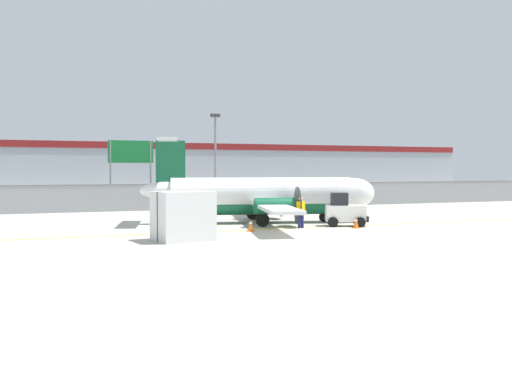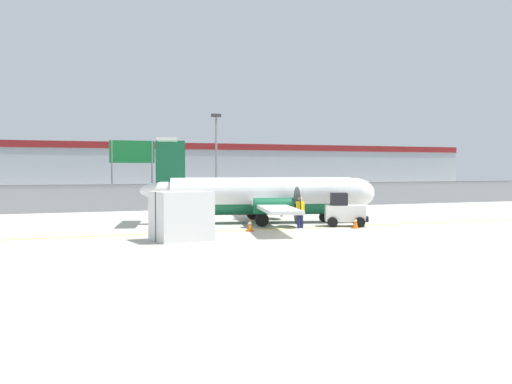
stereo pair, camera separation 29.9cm
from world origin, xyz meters
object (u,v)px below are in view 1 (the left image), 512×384
cargo_container (183,216)px  apron_light_pole (215,154)px  parked_car_0 (54,194)px  parked_car_2 (209,190)px  traffic_cone_near_right (356,222)px  parked_car_1 (146,192)px  parked_car_3 (302,191)px  traffic_cone_near_left (251,225)px  highway_sign (131,157)px  baggage_tug (345,211)px  commuter_airplane (266,196)px  ground_crew_worker (301,211)px

cargo_container → apron_light_pole: size_ratio=0.37×
parked_car_0 → parked_car_2: (16.32, 3.96, 0.00)m
traffic_cone_near_right → parked_car_1: size_ratio=0.15×
parked_car_0 → parked_car_3: bearing=168.1°
traffic_cone_near_left → parked_car_1: (0.17, 30.35, 0.58)m
apron_light_pole → parked_car_3: bearing=45.9°
cargo_container → apron_light_pole: bearing=58.7°
traffic_cone_near_right → highway_sign: (-8.96, 19.67, 3.83)m
baggage_tug → highway_sign: highway_sign is taller
parked_car_1 → parked_car_2: 8.12m
traffic_cone_near_right → apron_light_pole: (-3.72, 13.64, 3.99)m
commuter_airplane → apron_light_pole: apron_light_pole is taller
cargo_container → parked_car_1: bearing=73.4°
ground_crew_worker → traffic_cone_near_right: 3.05m
traffic_cone_near_left → parked_car_3: size_ratio=0.15×
ground_crew_worker → parked_car_1: 30.02m
parked_car_1 → parked_car_2: bearing=24.5°
parked_car_2 → traffic_cone_near_left: bearing=80.7°
cargo_container → parked_car_1: 33.00m
cargo_container → parked_car_3: (20.46, 30.02, -0.21)m
highway_sign → cargo_container: bearing=-92.8°
traffic_cone_near_right → parked_car_0: (-14.49, 30.10, 0.58)m
commuter_airplane → baggage_tug: size_ratio=6.19×
traffic_cone_near_right → parked_car_3: bearing=69.7°
traffic_cone_near_right → apron_light_pole: apron_light_pole is taller
cargo_container → traffic_cone_near_right: cargo_container is taller
parked_car_0 → apron_light_pole: bearing=115.4°
ground_crew_worker → parked_car_2: bearing=163.2°
parked_car_0 → highway_sign: size_ratio=0.80×
traffic_cone_near_right → baggage_tug: bearing=90.8°
cargo_container → parked_car_0: (-4.49, 31.84, -0.21)m
parked_car_1 → traffic_cone_near_right: bearing=-77.4°
traffic_cone_near_left → parked_car_1: 30.35m
commuter_airplane → parked_car_3: 27.38m
parked_car_1 → parked_car_0: bearing=-172.1°
parked_car_1 → parked_car_2: size_ratio=0.99×
commuter_airplane → traffic_cone_near_right: 5.87m
commuter_airplane → baggage_tug: (3.33, -3.45, -0.75)m
traffic_cone_near_left → parked_car_3: 32.11m
baggage_tug → commuter_airplane: bearing=157.4°
parked_car_2 → highway_sign: size_ratio=0.78×
cargo_container → parked_car_3: bearing=46.6°
parked_car_3 → commuter_airplane: bearing=-126.7°
baggage_tug → parked_car_0: baggage_tug is taller
highway_sign → parked_car_1: bearing=73.8°
commuter_airplane → traffic_cone_near_left: (-2.51, -4.02, -1.29)m
commuter_airplane → parked_car_1: commuter_airplane is taller
parked_car_0 → parked_car_1: same height
ground_crew_worker → apron_light_pole: bearing=175.5°
cargo_container → parked_car_2: (11.83, 35.80, -0.21)m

